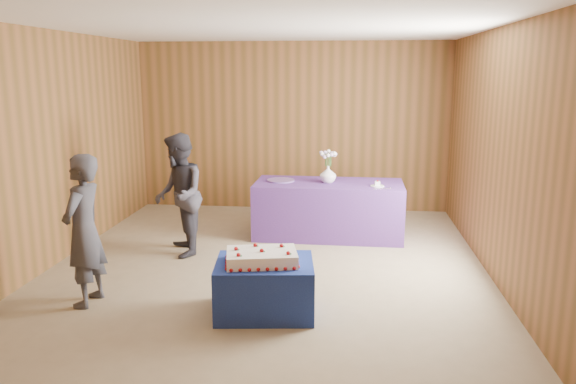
# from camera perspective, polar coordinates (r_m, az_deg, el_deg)

# --- Properties ---
(ground) EXTENTS (6.00, 6.00, 0.00)m
(ground) POSITION_cam_1_polar(r_m,az_deg,el_deg) (6.51, -2.20, -7.88)
(ground) COLOR gray
(ground) RESTS_ON ground
(room_shell) EXTENTS (5.04, 6.04, 2.72)m
(room_shell) POSITION_cam_1_polar(r_m,az_deg,el_deg) (6.13, -2.33, 8.17)
(room_shell) COLOR brown
(room_shell) RESTS_ON ground
(cake_table) EXTENTS (0.97, 0.80, 0.50)m
(cake_table) POSITION_cam_1_polar(r_m,az_deg,el_deg) (5.33, -2.39, -9.65)
(cake_table) COLOR navy
(cake_table) RESTS_ON ground
(serving_table) EXTENTS (2.01, 0.93, 0.75)m
(serving_table) POSITION_cam_1_polar(r_m,az_deg,el_deg) (7.72, 4.14, -1.77)
(serving_table) COLOR #532E7F
(serving_table) RESTS_ON ground
(sheet_cake) EXTENTS (0.74, 0.58, 0.15)m
(sheet_cake) POSITION_cam_1_polar(r_m,az_deg,el_deg) (5.19, -2.69, -6.63)
(sheet_cake) COLOR white
(sheet_cake) RESTS_ON cake_table
(vase) EXTENTS (0.26, 0.26, 0.23)m
(vase) POSITION_cam_1_polar(r_m,az_deg,el_deg) (7.62, 4.08, 1.81)
(vase) COLOR white
(vase) RESTS_ON serving_table
(flower_spray) EXTENTS (0.24, 0.24, 0.18)m
(flower_spray) POSITION_cam_1_polar(r_m,az_deg,el_deg) (7.57, 4.11, 3.80)
(flower_spray) COLOR #306327
(flower_spray) RESTS_ON vase
(platter) EXTENTS (0.43, 0.43, 0.02)m
(platter) POSITION_cam_1_polar(r_m,az_deg,el_deg) (7.72, -0.74, 1.19)
(platter) COLOR #6D4C98
(platter) RESTS_ON serving_table
(plate) EXTENTS (0.18, 0.18, 0.01)m
(plate) POSITION_cam_1_polar(r_m,az_deg,el_deg) (7.45, 9.07, 0.61)
(plate) COLOR white
(plate) RESTS_ON serving_table
(cake_slice) EXTENTS (0.07, 0.06, 0.08)m
(cake_slice) POSITION_cam_1_polar(r_m,az_deg,el_deg) (7.44, 9.08, 0.88)
(cake_slice) COLOR white
(cake_slice) RESTS_ON plate
(knife) EXTENTS (0.25, 0.11, 0.00)m
(knife) POSITION_cam_1_polar(r_m,az_deg,el_deg) (7.31, 9.50, 0.34)
(knife) COLOR silver
(knife) RESTS_ON serving_table
(guest_left) EXTENTS (0.38, 0.56, 1.48)m
(guest_left) POSITION_cam_1_polar(r_m,az_deg,el_deg) (5.71, -20.04, -3.71)
(guest_left) COLOR #383942
(guest_left) RESTS_ON ground
(guest_right) EXTENTS (0.80, 0.89, 1.51)m
(guest_right) POSITION_cam_1_polar(r_m,az_deg,el_deg) (6.95, -11.01, -0.32)
(guest_right) COLOR #313039
(guest_right) RESTS_ON ground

